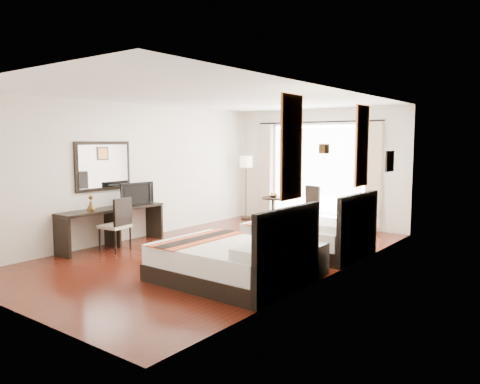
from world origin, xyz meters
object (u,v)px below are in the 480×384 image
Objects in this scene: nightstand at (310,259)px; desk_chair at (116,235)px; table_lamp at (311,225)px; console_desk at (113,227)px; bed_far at (310,236)px; fruit_bowl at (273,196)px; side_table at (273,210)px; window_chair at (307,215)px; vase at (308,240)px; bed_near at (233,261)px; television at (135,194)px; floor_lamp at (246,166)px.

nightstand is 0.50× the size of desk_chair.
table_lamp is 4.03m from console_desk.
table_lamp is 0.39× the size of desk_chair.
bed_far reaches higher than console_desk.
bed_far reaches higher than table_lamp.
desk_chair reaches higher than fruit_bowl.
table_lamp is at bearing -49.27° from side_table.
vase is at bearing 43.02° from window_chair.
bed_near is 3.28m from console_desk.
television is 0.79× the size of desk_chair.
desk_chair is (0.34, -0.19, -0.07)m from console_desk.
nightstand is 0.63× the size of television.
bed_near is 9.04× the size of fruit_bowl.
floor_lamp is at bearing 137.60° from table_lamp.
table_lamp is 4.44m from fruit_bowl.
bed_near is 1.23m from nightstand.
nightstand is 0.23× the size of console_desk.
floor_lamp is (-3.09, 4.51, 1.08)m from bed_near.
floor_lamp is (0.16, 4.11, 1.01)m from console_desk.
nightstand is at bearing 43.63° from window_chair.
bed_far is 8.83× the size of fruit_bowl.
floor_lamp is 1.67× the size of window_chair.
floor_lamp reaches higher than fruit_bowl.
console_desk reaches higher than fruit_bowl.
nightstand is at bearing -69.47° from table_lamp.
bed_near is 5.36× the size of table_lamp.
bed_near reaches higher than nightstand.
table_lamp reaches higher than console_desk.
window_chair is (2.00, 3.47, -0.68)m from television.
console_desk is 4.17m from fruit_bowl.
bed_far is 3.10m from fruit_bowl.
console_desk is at bearing -171.52° from nightstand.
fruit_bowl is (-2.18, 4.41, 0.38)m from bed_near.
window_chair is (1.86, -0.09, -1.09)m from floor_lamp.
bed_far is (0.02, 2.27, -0.01)m from bed_near.
floor_lamp is at bearing 174.04° from fruit_bowl.
television is 1.21× the size of side_table.
nightstand is 0.51× the size of window_chair.
nightstand is 3.95m from window_chair.
table_lamp is 0.27m from vase.
bed_far is at bearing -43.87° from side_table.
floor_lamp is (-3.84, 3.65, 0.83)m from vase.
side_table is (0.91, -0.12, -1.06)m from floor_lamp.
bed_far is 3.59m from desk_chair.
console_desk reaches higher than nightstand.
desk_chair is (0.32, -0.74, -0.68)m from television.
nightstand is at bearing -49.67° from fruit_bowl.
bed_far reaches higher than vase.
nightstand is at bearing -49.51° from side_table.
desk_chair reaches higher than console_desk.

